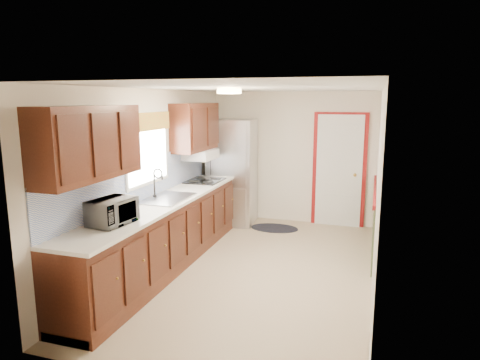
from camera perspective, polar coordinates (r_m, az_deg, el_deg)
The scene contains 8 objects.
room_shell at distance 5.55m, azimuth 2.21°, elevation -0.32°, with size 3.20×5.20×2.52m.
kitchen_run at distance 5.82m, azimuth -10.42°, elevation -3.90°, with size 0.63×4.00×2.20m.
back_wall_trim at distance 7.60m, azimuth 13.95°, elevation -0.00°, with size 1.12×2.30×2.08m.
ceiling_fixture at distance 5.35m, azimuth -1.45°, elevation 11.77°, with size 0.30×0.30×0.06m, color #FFD88C.
microwave at distance 4.78m, azimuth -16.69°, elevation -3.71°, with size 0.50×0.28×0.34m, color white.
refrigerator at distance 7.82m, azimuth -0.99°, elevation 1.08°, with size 0.85×0.82×1.91m.
rug at distance 7.68m, azimuth 4.61°, elevation -6.40°, with size 0.84×0.54×0.01m, color black.
cooktop at distance 7.03m, azimuth -4.71°, elevation -0.07°, with size 0.53×0.63×0.02m, color black.
Camera 1 is at (1.45, -5.25, 2.26)m, focal length 32.00 mm.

